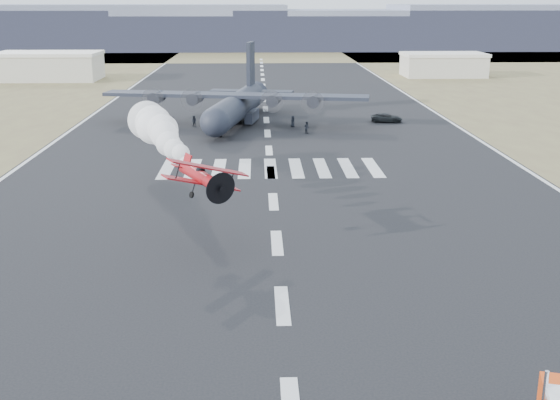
{
  "coord_description": "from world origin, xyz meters",
  "views": [
    {
      "loc": [
        -1.51,
        -29.39,
        18.89
      ],
      "look_at": [
        0.2,
        22.57,
        4.0
      ],
      "focal_mm": 45.0,
      "sensor_mm": 36.0,
      "label": 1
    }
  ],
  "objects_px": {
    "aerobatic_biplane": "(202,177)",
    "transport_aircraft": "(238,104)",
    "crew_b": "(194,121)",
    "hangar_left": "(49,66)",
    "hangar_right": "(443,64)",
    "crew_a": "(155,125)",
    "crew_c": "(223,125)",
    "crew_f": "(173,123)",
    "crew_e": "(293,121)",
    "crew_d": "(162,126)",
    "crew_g": "(221,121)",
    "crew_h": "(307,127)",
    "support_vehicle": "(387,118)"
  },
  "relations": [
    {
      "from": "hangar_right",
      "to": "crew_e",
      "type": "distance_m",
      "value": 83.81
    },
    {
      "from": "crew_d",
      "to": "crew_g",
      "type": "distance_m",
      "value": 9.43
    },
    {
      "from": "transport_aircraft",
      "to": "crew_b",
      "type": "bearing_deg",
      "value": -145.41
    },
    {
      "from": "aerobatic_biplane",
      "to": "crew_g",
      "type": "bearing_deg",
      "value": 74.46
    },
    {
      "from": "aerobatic_biplane",
      "to": "crew_c",
      "type": "distance_m",
      "value": 51.5
    },
    {
      "from": "hangar_right",
      "to": "crew_a",
      "type": "height_order",
      "value": "hangar_right"
    },
    {
      "from": "support_vehicle",
      "to": "crew_d",
      "type": "height_order",
      "value": "crew_d"
    },
    {
      "from": "transport_aircraft",
      "to": "support_vehicle",
      "type": "xyz_separation_m",
      "value": [
        23.78,
        -0.07,
        -2.39
      ]
    },
    {
      "from": "crew_d",
      "to": "hangar_right",
      "type": "bearing_deg",
      "value": 6.17
    },
    {
      "from": "crew_h",
      "to": "crew_c",
      "type": "bearing_deg",
      "value": 47.39
    },
    {
      "from": "crew_b",
      "to": "crew_g",
      "type": "relative_size",
      "value": 1.02
    },
    {
      "from": "hangar_right",
      "to": "crew_a",
      "type": "distance_m",
      "value": 98.14
    },
    {
      "from": "hangar_left",
      "to": "transport_aircraft",
      "type": "bearing_deg",
      "value": -53.31
    },
    {
      "from": "crew_a",
      "to": "crew_c",
      "type": "height_order",
      "value": "crew_c"
    },
    {
      "from": "crew_a",
      "to": "crew_g",
      "type": "bearing_deg",
      "value": 152.68
    },
    {
      "from": "transport_aircraft",
      "to": "crew_c",
      "type": "bearing_deg",
      "value": -96.63
    },
    {
      "from": "crew_c",
      "to": "crew_g",
      "type": "bearing_deg",
      "value": 69.02
    },
    {
      "from": "aerobatic_biplane",
      "to": "transport_aircraft",
      "type": "bearing_deg",
      "value": 71.9
    },
    {
      "from": "crew_c",
      "to": "crew_f",
      "type": "xyz_separation_m",
      "value": [
        -7.67,
        2.17,
        0.0
      ]
    },
    {
      "from": "transport_aircraft",
      "to": "crew_b",
      "type": "relative_size",
      "value": 24.99
    },
    {
      "from": "crew_b",
      "to": "crew_f",
      "type": "height_order",
      "value": "crew_f"
    },
    {
      "from": "support_vehicle",
      "to": "crew_g",
      "type": "distance_m",
      "value": 26.46
    },
    {
      "from": "crew_c",
      "to": "aerobatic_biplane",
      "type": "bearing_deg",
      "value": -116.68
    },
    {
      "from": "crew_e",
      "to": "crew_f",
      "type": "xyz_separation_m",
      "value": [
        -18.29,
        -0.83,
        0.04
      ]
    },
    {
      "from": "aerobatic_biplane",
      "to": "crew_f",
      "type": "relative_size",
      "value": 3.74
    },
    {
      "from": "crew_b",
      "to": "crew_f",
      "type": "distance_m",
      "value": 3.5
    },
    {
      "from": "hangar_left",
      "to": "crew_a",
      "type": "xyz_separation_m",
      "value": [
        35.33,
        -70.49,
        -2.56
      ]
    },
    {
      "from": "crew_e",
      "to": "crew_f",
      "type": "distance_m",
      "value": 18.31
    },
    {
      "from": "crew_h",
      "to": "crew_g",
      "type": "bearing_deg",
      "value": 32.52
    },
    {
      "from": "crew_d",
      "to": "crew_f",
      "type": "xyz_separation_m",
      "value": [
        1.32,
        2.29,
        0.1
      ]
    },
    {
      "from": "aerobatic_biplane",
      "to": "crew_e",
      "type": "relative_size",
      "value": 3.91
    },
    {
      "from": "crew_b",
      "to": "support_vehicle",
      "type": "bearing_deg",
      "value": 30.21
    },
    {
      "from": "hangar_right",
      "to": "crew_h",
      "type": "distance_m",
      "value": 87.91
    },
    {
      "from": "crew_f",
      "to": "crew_h",
      "type": "bearing_deg",
      "value": -122.74
    },
    {
      "from": "crew_c",
      "to": "crew_d",
      "type": "height_order",
      "value": "crew_c"
    },
    {
      "from": "crew_b",
      "to": "crew_c",
      "type": "distance_m",
      "value": 5.97
    },
    {
      "from": "crew_b",
      "to": "hangar_left",
      "type": "bearing_deg",
      "value": 146.13
    },
    {
      "from": "crew_c",
      "to": "crew_f",
      "type": "relative_size",
      "value": 0.99
    },
    {
      "from": "crew_c",
      "to": "crew_h",
      "type": "distance_m",
      "value": 12.67
    },
    {
      "from": "crew_c",
      "to": "crew_a",
      "type": "bearing_deg",
      "value": 152.41
    },
    {
      "from": "hangar_right",
      "to": "support_vehicle",
      "type": "bearing_deg",
      "value": -111.29
    },
    {
      "from": "hangar_left",
      "to": "crew_a",
      "type": "distance_m",
      "value": 78.89
    },
    {
      "from": "crew_e",
      "to": "crew_g",
      "type": "xyz_separation_m",
      "value": [
        -11.07,
        0.87,
        -0.05
      ]
    },
    {
      "from": "aerobatic_biplane",
      "to": "crew_h",
      "type": "height_order",
      "value": "aerobatic_biplane"
    },
    {
      "from": "transport_aircraft",
      "to": "aerobatic_biplane",
      "type": "bearing_deg",
      "value": -80.98
    },
    {
      "from": "transport_aircraft",
      "to": "crew_c",
      "type": "relative_size",
      "value": 23.32
    },
    {
      "from": "crew_f",
      "to": "crew_h",
      "type": "height_order",
      "value": "crew_f"
    },
    {
      "from": "transport_aircraft",
      "to": "crew_e",
      "type": "distance_m",
      "value": 9.62
    },
    {
      "from": "crew_b",
      "to": "crew_f",
      "type": "xyz_separation_m",
      "value": [
        -3.08,
        -1.65,
        0.06
      ]
    },
    {
      "from": "aerobatic_biplane",
      "to": "crew_f",
      "type": "distance_m",
      "value": 54.32
    }
  ]
}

